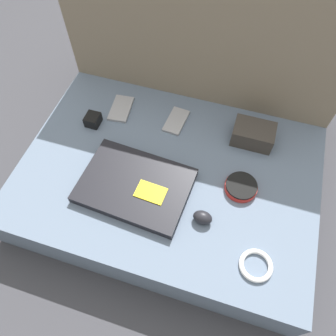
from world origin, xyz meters
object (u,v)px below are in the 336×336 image
Objects in this scene: phone_black at (176,121)px; camera_pouch at (253,134)px; phone_silver at (121,109)px; laptop at (135,185)px; speaker_puck at (241,187)px; computer_mouse at (203,218)px; charger_brick at (93,120)px.

camera_pouch is (0.27, -0.00, 0.03)m from phone_black.
camera_pouch is (0.48, 0.00, 0.03)m from phone_silver.
phone_black is at bearing 85.17° from laptop.
laptop is at bearing -163.19° from speaker_puck.
camera_pouch is (0.31, 0.29, 0.02)m from laptop.
computer_mouse is at bearing -56.84° from phone_black.
camera_pouch is 2.58× the size of charger_brick.
phone_silver is at bearing 123.38° from laptop.
laptop reaches higher than phone_black.
laptop is at bearing -93.64° from phone_black.
computer_mouse is 0.52m from charger_brick.
computer_mouse is 0.58× the size of speaker_puck.
laptop is 3.43× the size of speaker_puck.
charger_brick is at bearing -156.24° from phone_black.
laptop is at bearing -136.90° from camera_pouch.
phone_silver is 0.48m from camera_pouch.
phone_black is 0.29m from charger_brick.
laptop is 0.23m from computer_mouse.
laptop is 0.43m from camera_pouch.
phone_silver is at bearing 52.68° from charger_brick.
phone_silver and phone_black have the same top height.
speaker_puck is at bearing -89.86° from camera_pouch.
charger_brick is at bearing -133.18° from phone_silver.
computer_mouse is 1.11× the size of charger_brick.
laptop is 2.56× the size of camera_pouch.
computer_mouse is 0.38m from phone_black.
laptop is 0.33m from phone_silver.
camera_pouch is at bearing 4.73° from phone_black.
phone_silver is 0.94× the size of camera_pouch.
computer_mouse reaches higher than phone_silver.
speaker_puck is 1.93× the size of charger_brick.
speaker_puck is at bearing -31.56° from phone_black.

